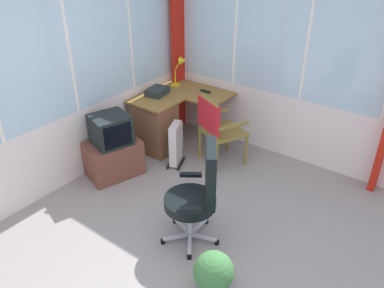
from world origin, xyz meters
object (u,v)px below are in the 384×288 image
object	(u,v)px
desk	(158,123)
tv_on_stand	(113,149)
desk_lamp	(181,66)
potted_plant	(214,274)
tv_remote	(205,91)
space_heater	(176,143)
wooden_armchair	(215,124)
paper_tray	(157,91)
office_chair	(199,191)

from	to	relation	value
desk	tv_on_stand	world-z (taller)	tv_on_stand
desk_lamp	tv_on_stand	world-z (taller)	desk_lamp
desk	desk_lamp	size ratio (longest dim) A/B	2.76
desk	potted_plant	size ratio (longest dim) A/B	2.66
tv_remote	space_heater	xyz separation A→B (m)	(-0.77, -0.09, -0.45)
wooden_armchair	tv_remote	bearing A→B (deg)	45.13
tv_remote	tv_on_stand	xyz separation A→B (m)	(-1.43, 0.37, -0.39)
tv_remote	paper_tray	xyz separation A→B (m)	(-0.46, 0.47, 0.03)
office_chair	desk_lamp	bearing A→B (deg)	41.80
tv_remote	office_chair	size ratio (longest dim) A/B	0.14
desk	space_heater	bearing A→B (deg)	-109.10
paper_tray	office_chair	size ratio (longest dim) A/B	0.28
space_heater	office_chair	bearing A→B (deg)	-132.67
tv_remote	paper_tray	world-z (taller)	paper_tray
paper_tray	office_chair	distance (m)	2.07
wooden_armchair	tv_on_stand	world-z (taller)	wooden_armchair
potted_plant	tv_on_stand	bearing A→B (deg)	68.59
space_heater	tv_remote	bearing A→B (deg)	6.54
tv_remote	potted_plant	bearing A→B (deg)	-141.76
office_chair	space_heater	distance (m)	1.46
wooden_armchair	tv_on_stand	size ratio (longest dim) A/B	1.14
desk_lamp	space_heater	distance (m)	1.20
desk	wooden_armchair	distance (m)	0.87
paper_tray	space_heater	distance (m)	0.80
desk	desk_lamp	bearing A→B (deg)	8.01
tv_remote	tv_on_stand	bearing A→B (deg)	167.20
desk_lamp	wooden_armchair	size ratio (longest dim) A/B	0.45
tv_on_stand	space_heater	size ratio (longest dim) A/B	1.39
desk	tv_remote	world-z (taller)	tv_remote
paper_tray	office_chair	world-z (taller)	office_chair
paper_tray	space_heater	size ratio (longest dim) A/B	0.52
tv_remote	tv_on_stand	size ratio (longest dim) A/B	0.19
tv_remote	wooden_armchair	bearing A→B (deg)	-133.01
wooden_armchair	potted_plant	distance (m)	2.11
wooden_armchair	tv_on_stand	xyz separation A→B (m)	(-0.95, 0.86, -0.22)
tv_remote	wooden_armchair	distance (m)	0.70
space_heater	potted_plant	bearing A→B (deg)	-133.11
tv_remote	office_chair	xyz separation A→B (m)	(-1.74, -1.14, -0.16)
tv_on_stand	potted_plant	world-z (taller)	tv_on_stand
office_chair	tv_on_stand	xyz separation A→B (m)	(0.31, 1.52, -0.22)
tv_on_stand	space_heater	bearing A→B (deg)	-35.05
tv_remote	wooden_armchair	world-z (taller)	wooden_armchair
space_heater	potted_plant	world-z (taller)	space_heater
desk_lamp	office_chair	world-z (taller)	desk_lamp
paper_tray	office_chair	bearing A→B (deg)	-128.38
office_chair	tv_on_stand	world-z (taller)	office_chair
tv_on_stand	desk_lamp	bearing A→B (deg)	2.71
tv_remote	paper_tray	distance (m)	0.66
desk_lamp	tv_on_stand	distance (m)	1.60
desk_lamp	space_heater	bearing A→B (deg)	-146.45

